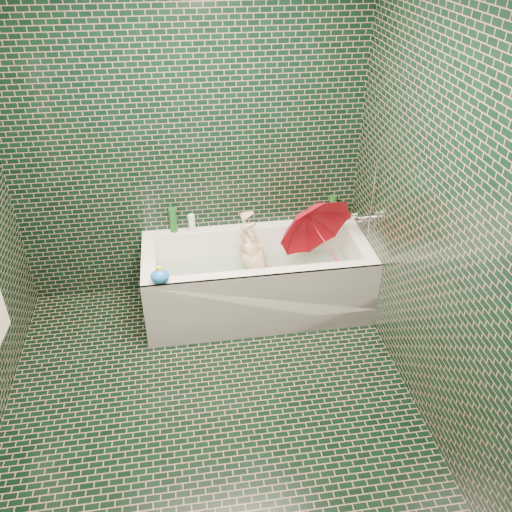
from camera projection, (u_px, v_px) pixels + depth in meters
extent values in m
plane|color=black|center=(212.00, 412.00, 3.43)|extent=(2.80, 2.80, 0.00)
plane|color=black|center=(187.00, 143.00, 3.91)|extent=(2.80, 0.00, 2.80)
plane|color=black|center=(234.00, 493.00, 1.59)|extent=(2.80, 0.00, 2.80)
plane|color=black|center=(442.00, 225.00, 2.92)|extent=(0.00, 2.80, 2.80)
cube|color=white|center=(257.00, 298.00, 4.30)|extent=(1.70, 0.75, 0.15)
cube|color=white|center=(250.00, 247.00, 4.42)|extent=(1.70, 0.10, 0.40)
cube|color=white|center=(264.00, 295.00, 3.88)|extent=(1.70, 0.10, 0.40)
cube|color=white|center=(357.00, 261.00, 4.25)|extent=(0.10, 0.55, 0.40)
cube|color=white|center=(151.00, 279.00, 4.05)|extent=(0.10, 0.55, 0.40)
cube|color=white|center=(265.00, 307.00, 3.89)|extent=(1.70, 0.02, 0.55)
cube|color=green|center=(257.00, 290.00, 4.26)|extent=(1.35, 0.47, 0.01)
cube|color=silver|center=(257.00, 275.00, 4.18)|extent=(1.48, 0.53, 0.00)
cylinder|color=silver|center=(366.00, 218.00, 4.05)|extent=(0.14, 0.05, 0.05)
cylinder|color=silver|center=(353.00, 215.00, 4.09)|extent=(0.05, 0.04, 0.04)
cylinder|color=silver|center=(373.00, 198.00, 3.84)|extent=(0.01, 0.01, 0.55)
imported|color=tan|center=(259.00, 271.00, 4.20)|extent=(1.01, 0.49, 0.41)
imported|color=red|center=(322.00, 238.00, 4.03)|extent=(0.87, 0.82, 0.90)
imported|color=white|center=(341.00, 219.00, 4.40)|extent=(0.11, 0.11, 0.25)
imported|color=#521E73|center=(335.00, 220.00, 4.38)|extent=(0.09, 0.10, 0.18)
imported|color=#164D19|center=(345.00, 220.00, 4.39)|extent=(0.16, 0.16, 0.17)
cylinder|color=#164D19|center=(333.00, 208.00, 4.34)|extent=(0.07, 0.07, 0.21)
cylinder|color=silver|center=(343.00, 211.00, 4.34)|extent=(0.07, 0.07, 0.17)
cylinder|color=#164D19|center=(173.00, 220.00, 4.19)|extent=(0.07, 0.07, 0.20)
cylinder|color=white|center=(192.00, 223.00, 4.21)|extent=(0.06, 0.06, 0.14)
ellipsoid|color=#FCF319|center=(327.00, 217.00, 4.36)|extent=(0.11, 0.10, 0.06)
sphere|color=#FCF319|center=(330.00, 212.00, 4.35)|extent=(0.04, 0.04, 0.04)
cone|color=orange|center=(333.00, 212.00, 4.36)|extent=(0.02, 0.02, 0.02)
ellipsoid|color=blue|center=(160.00, 276.00, 3.64)|extent=(0.13, 0.11, 0.10)
cylinder|color=#FCF319|center=(159.00, 269.00, 3.60)|extent=(0.03, 0.03, 0.04)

